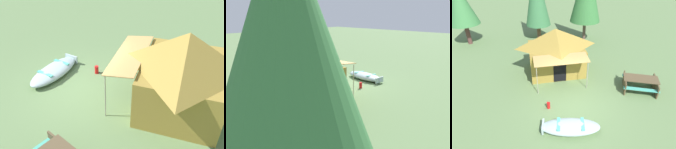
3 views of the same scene
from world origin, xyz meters
TOP-DOWN VIEW (x-y plane):
  - ground_plane at (0.00, 0.00)m, footprint 80.00×80.00m
  - beached_rowboat at (-0.39, -1.57)m, footprint 2.70×1.27m
  - canvas_cabin_tent at (-0.65, 3.65)m, footprint 3.85×4.10m
  - picnic_table at (3.92, 1.09)m, footprint 2.25×2.03m
  - cooler_box at (-0.37, 2.62)m, footprint 0.40×0.51m
  - fuel_can at (-1.29, -0.00)m, footprint 0.22×0.22m
  - pine_tree_back_left at (-7.72, 8.91)m, footprint 2.40×2.40m

SIDE VIEW (x-z plane):
  - ground_plane at x=0.00m, z-range 0.00..0.00m
  - fuel_can at x=-1.29m, z-range 0.00..0.35m
  - cooler_box at x=-0.37m, z-range 0.00..0.36m
  - beached_rowboat at x=-0.39m, z-range 0.01..0.45m
  - picnic_table at x=3.92m, z-range 0.10..0.85m
  - canvas_cabin_tent at x=-0.65m, z-range 0.05..2.93m
  - pine_tree_back_left at x=-7.72m, z-range 0.83..5.75m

